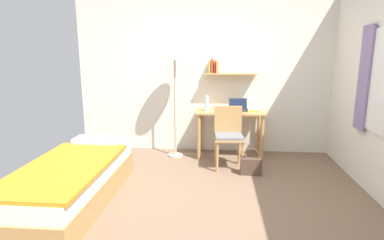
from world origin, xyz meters
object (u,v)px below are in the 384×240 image
Objects in this scene: bed at (72,182)px; desk_chair at (229,134)px; water_bottle at (207,103)px; handbag at (251,166)px; desk at (230,120)px; book_stack at (253,109)px; standing_lamp at (175,58)px; laptop at (238,107)px.

bed is 2.22m from desk_chair.
water_bottle reaches higher than handbag.
desk_chair is (1.79, 1.29, 0.26)m from bed.
desk is 4.20× the size of book_stack.
water_bottle is (0.50, 0.04, -0.70)m from standing_lamp.
desk is 0.46m from water_bottle.
standing_lamp is at bearing -175.97° from water_bottle.
laptop reaches higher than book_stack.
water_bottle is at bearing 4.03° from standing_lamp.
laptop is 0.25m from book_stack.
laptop is at bearing 8.30° from water_bottle.
desk_chair is 0.72m from book_stack.
desk is at bearing 109.34° from handbag.
desk is at bearing 5.47° from standing_lamp.
desk is 4.49× the size of water_bottle.
desk_chair is (-0.03, -0.49, -0.11)m from desk.
standing_lamp is 1.48m from book_stack.
bed is at bearing -119.09° from standing_lamp.
handbag is at bearing 25.44° from bed.
standing_lamp reaches higher than handbag.
water_bottle is at bearing 127.28° from desk_chair.
standing_lamp is 5.99× the size of laptop.
laptop is at bearing 73.41° from desk_chair.
laptop is 1.06m from handbag.
book_stack is (1.24, 0.12, -0.79)m from standing_lamp.
book_stack is at bearing 53.03° from desk_chair.
desk_chair is at bearing -106.59° from laptop.
bed is 7.96× the size of book_stack.
water_bottle is 0.62× the size of handbag.
desk is 2.78× the size of handbag.
standing_lamp is at bearing -174.53° from desk.
desk is 0.96m from handbag.
bed is 2.71m from laptop.
book_stack is 1.05m from handbag.
desk_chair is 1.43m from standing_lamp.
laptop is at bearing 100.88° from handbag.
laptop reaches higher than bed.
handbag is (1.15, -0.70, -1.45)m from standing_lamp.
bed is 2.28× the size of desk_chair.
handbag is at bearing -31.30° from standing_lamp.
book_stack reaches higher than desk.
book_stack is 0.66× the size of handbag.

